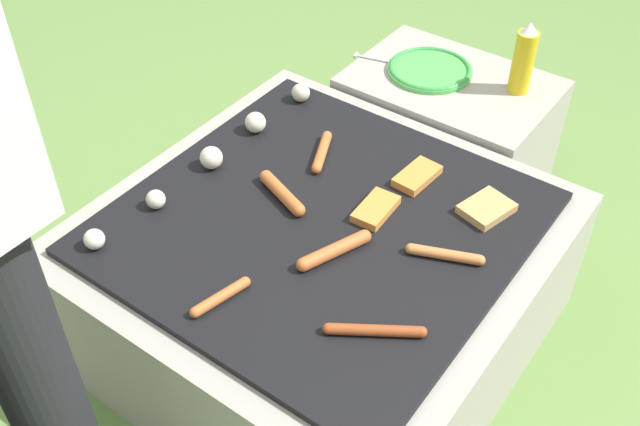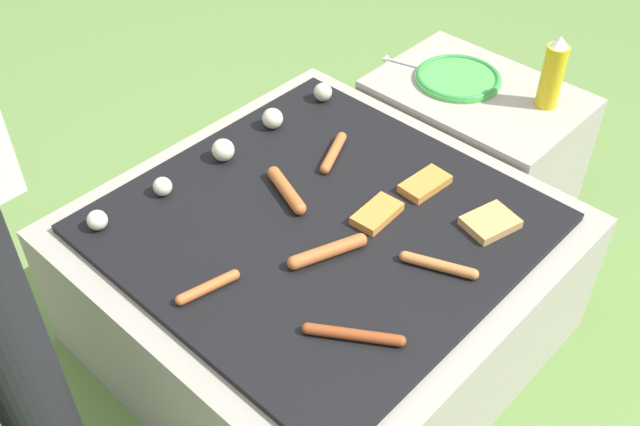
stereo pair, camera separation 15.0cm
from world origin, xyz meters
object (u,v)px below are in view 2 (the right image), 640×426
Objects in this scene: sausage_front_center at (334,152)px; condiment_bottle at (553,73)px; fork_utensil at (413,66)px; plate_colorful at (458,78)px.

condiment_bottle is at bearing -25.17° from sausage_front_center.
condiment_bottle is 1.02× the size of fork_utensil.
fork_utensil is at bearing 14.14° from sausage_front_center.
fork_utensil is (-0.03, 0.14, -0.01)m from plate_colorful.
sausage_front_center reaches higher than plate_colorful.
sausage_front_center is at bearing 154.83° from condiment_bottle.
plate_colorful is 0.26m from condiment_bottle.
plate_colorful is 0.14m from fork_utensil.
sausage_front_center is 0.72× the size of condiment_bottle.
condiment_bottle is 0.40m from fork_utensil.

